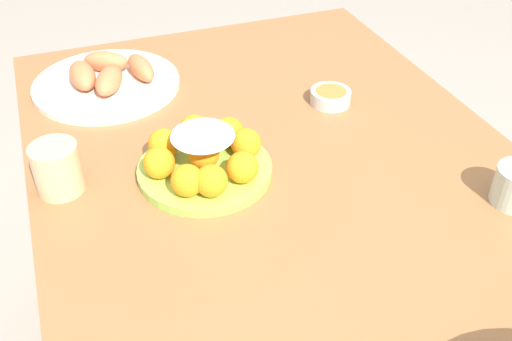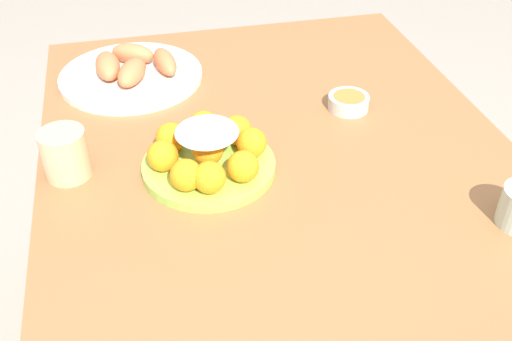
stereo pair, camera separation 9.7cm
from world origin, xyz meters
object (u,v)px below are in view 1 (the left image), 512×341
sauce_bowl (330,96)px  seafood_platter (107,79)px  dining_table (308,249)px  cup_near (57,169)px  cake_plate (204,158)px

sauce_bowl → seafood_platter: size_ratio=0.27×
dining_table → sauce_bowl: size_ratio=17.64×
dining_table → seafood_platter: 0.57m
seafood_platter → sauce_bowl: bearing=61.7°
dining_table → sauce_bowl: sauce_bowl is taller
dining_table → cup_near: 0.43m
dining_table → cake_plate: 0.23m
seafood_platter → cake_plate: bearing=16.5°
seafood_platter → dining_table: bearing=25.6°
dining_table → seafood_platter: bearing=-154.4°
dining_table → seafood_platter: size_ratio=4.70×
sauce_bowl → cup_near: 0.55m
seafood_platter → cup_near: cup_near is taller
seafood_platter → cup_near: (0.32, -0.13, 0.02)m
cake_plate → cup_near: (-0.04, -0.23, 0.01)m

